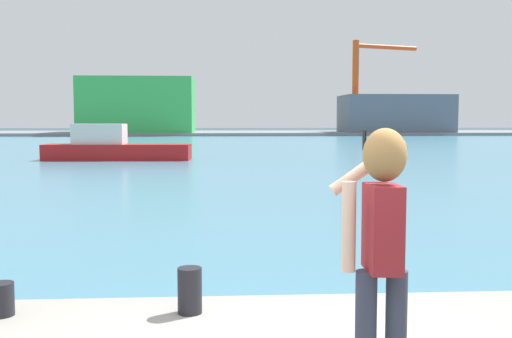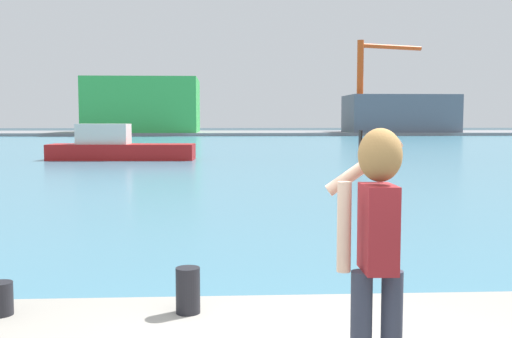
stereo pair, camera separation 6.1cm
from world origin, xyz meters
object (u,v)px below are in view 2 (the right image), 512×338
boat_moored (117,147)px  warehouse_right (399,114)px  port_crane (369,75)px  harbor_bollard (188,290)px  harbor_bollard_2 (0,299)px  warehouse_left (144,106)px  person_photographer (376,233)px

boat_moored → warehouse_right: (33.28, 55.33, 2.49)m
boat_moored → port_crane: port_crane is taller
harbor_bollard → port_crane: size_ratio=0.03×
harbor_bollard_2 → warehouse_left: 88.57m
harbor_bollard → harbor_bollard_2: size_ratio=1.40×
harbor_bollard_2 → boat_moored: boat_moored is taller
harbor_bollard_2 → boat_moored: bearing=97.9°
boat_moored → warehouse_right: size_ratio=0.54×
person_photographer → warehouse_left: bearing=9.2°
harbor_bollard_2 → port_crane: 91.87m
harbor_bollard_2 → warehouse_right: (29.03, 86.13, 2.45)m
harbor_bollard → warehouse_left: bearing=97.6°
harbor_bollard → boat_moored: (-5.97, 30.83, -0.10)m
port_crane → harbor_bollard: bearing=-104.6°
harbor_bollard_2 → warehouse_left: warehouse_left is taller
port_crane → warehouse_left: bearing=-179.7°
boat_moored → warehouse_left: 57.54m
boat_moored → warehouse_right: warehouse_right is taller
harbor_bollard → boat_moored: 31.40m
port_crane → person_photographer: bearing=-103.5°
harbor_bollard → port_crane: bearing=75.4°
boat_moored → warehouse_left: bearing=98.9°
warehouse_right → boat_moored: bearing=-121.0°
harbor_bollard_2 → port_crane: port_crane is taller
port_crane → boat_moored: bearing=-116.8°
boat_moored → port_crane: 64.74m
harbor_bollard_2 → port_crane: bearing=74.4°
harbor_bollard_2 → warehouse_left: (-10.02, 87.92, 3.68)m
harbor_bollard → harbor_bollard_2: 1.72m
warehouse_left → port_crane: (34.68, 0.17, 4.75)m
boat_moored → harbor_bollard: bearing=-76.0°
harbor_bollard → harbor_bollard_2: bearing=178.9°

